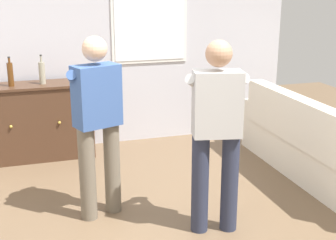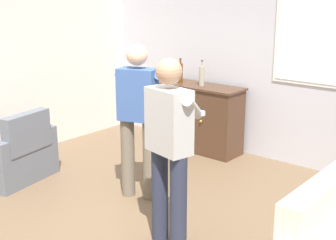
{
  "view_description": "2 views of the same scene",
  "coord_description": "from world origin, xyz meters",
  "views": [
    {
      "loc": [
        -0.95,
        -3.43,
        2.12
      ],
      "look_at": [
        0.26,
        0.47,
        0.91
      ],
      "focal_mm": 50.0,
      "sensor_mm": 36.0,
      "label": 1
    },
    {
      "loc": [
        2.94,
        -2.89,
        2.2
      ],
      "look_at": [
        0.19,
        0.41,
        1.01
      ],
      "focal_mm": 50.0,
      "sensor_mm": 36.0,
      "label": 2
    }
  ],
  "objects": [
    {
      "name": "sideboard_cabinet",
      "position": [
        -0.89,
        2.3,
        0.47
      ],
      "size": [
        1.42,
        0.49,
        0.94
      ],
      "color": "#472D1E",
      "rests_on": "ground"
    },
    {
      "name": "ground",
      "position": [
        0.0,
        0.0,
        0.0
      ],
      "size": [
        10.4,
        10.4,
        0.0
      ],
      "primitive_type": "plane",
      "color": "brown"
    },
    {
      "name": "bottle_wine_green",
      "position": [
        -1.12,
        2.26,
        1.08
      ],
      "size": [
        0.07,
        0.07,
        0.35
      ],
      "color": "#593314",
      "rests_on": "sideboard_cabinet"
    },
    {
      "name": "armchair",
      "position": [
        -1.84,
        -0.01,
        0.29
      ],
      "size": [
        0.8,
        0.99,
        0.85
      ],
      "color": "slate",
      "rests_on": "ground"
    },
    {
      "name": "person_standing_right",
      "position": [
        0.54,
        0.02,
        0.94
      ],
      "size": [
        0.55,
        0.51,
        1.68
      ],
      "color": "#282D42",
      "rests_on": "ground"
    },
    {
      "name": "person_standing_left",
      "position": [
        -0.37,
        0.59,
        0.94
      ],
      "size": [
        0.53,
        0.52,
        1.68
      ],
      "color": "#6B6051",
      "rests_on": "ground"
    },
    {
      "name": "wall_back_with_window",
      "position": [
        0.02,
        2.66,
        1.41
      ],
      "size": [
        5.2,
        0.15,
        2.8
      ],
      "color": "silver",
      "rests_on": "ground"
    },
    {
      "name": "bottle_liquor_amber",
      "position": [
        -0.76,
        2.28,
        1.08
      ],
      "size": [
        0.08,
        0.08,
        0.35
      ],
      "color": "gray",
      "rests_on": "sideboard_cabinet"
    }
  ]
}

